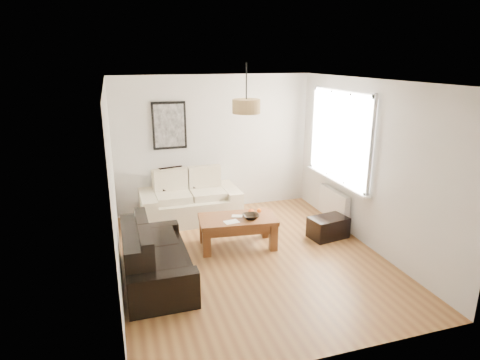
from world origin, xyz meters
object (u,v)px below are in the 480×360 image
object	(u,v)px
loveseat_cream	(190,197)
sofa_leather	(156,254)
ottoman	(328,227)
coffee_table	(238,232)

from	to	relation	value
loveseat_cream	sofa_leather	size ratio (longest dim) A/B	1.03
ottoman	coffee_table	bearing A→B (deg)	174.95
coffee_table	ottoman	xyz separation A→B (m)	(1.54, -0.14, -0.07)
sofa_leather	coffee_table	bearing A→B (deg)	-64.13
sofa_leather	loveseat_cream	bearing A→B (deg)	-22.94
coffee_table	ottoman	bearing A→B (deg)	-5.05
sofa_leather	coffee_table	distance (m)	1.50
loveseat_cream	sofa_leather	distance (m)	2.16
loveseat_cream	coffee_table	world-z (taller)	loveseat_cream
coffee_table	ottoman	size ratio (longest dim) A/B	1.94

